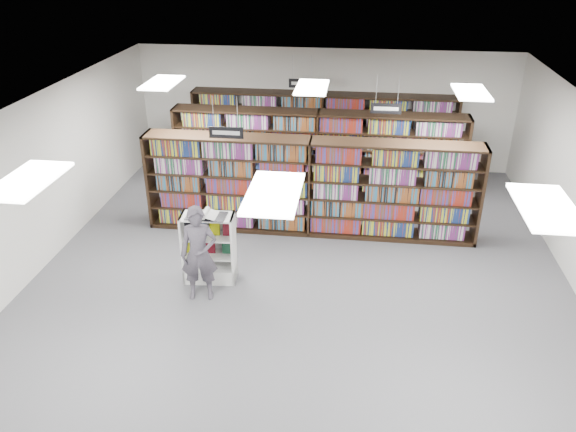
# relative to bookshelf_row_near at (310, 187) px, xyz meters

# --- Properties ---
(floor) EXTENTS (12.00, 12.00, 0.00)m
(floor) POSITION_rel_bookshelf_row_near_xyz_m (0.00, -2.00, -1.05)
(floor) COLOR #545359
(floor) RESTS_ON ground
(ceiling) EXTENTS (10.00, 12.00, 0.10)m
(ceiling) POSITION_rel_bookshelf_row_near_xyz_m (0.00, -2.00, 2.15)
(ceiling) COLOR white
(ceiling) RESTS_ON wall_back
(wall_back) EXTENTS (10.00, 0.10, 3.20)m
(wall_back) POSITION_rel_bookshelf_row_near_xyz_m (0.00, 4.00, 0.55)
(wall_back) COLOR silver
(wall_back) RESTS_ON ground
(wall_left) EXTENTS (0.10, 12.00, 3.20)m
(wall_left) POSITION_rel_bookshelf_row_near_xyz_m (-5.00, -2.00, 0.55)
(wall_left) COLOR silver
(wall_left) RESTS_ON ground
(bookshelf_row_near) EXTENTS (7.00, 0.60, 2.10)m
(bookshelf_row_near) POSITION_rel_bookshelf_row_near_xyz_m (0.00, 0.00, 0.00)
(bookshelf_row_near) COLOR black
(bookshelf_row_near) RESTS_ON floor
(bookshelf_row_mid) EXTENTS (7.00, 0.60, 2.10)m
(bookshelf_row_mid) POSITION_rel_bookshelf_row_near_xyz_m (0.00, 2.00, 0.00)
(bookshelf_row_mid) COLOR black
(bookshelf_row_mid) RESTS_ON floor
(bookshelf_row_far) EXTENTS (7.00, 0.60, 2.10)m
(bookshelf_row_far) POSITION_rel_bookshelf_row_near_xyz_m (0.00, 3.70, 0.00)
(bookshelf_row_far) COLOR black
(bookshelf_row_far) RESTS_ON floor
(aisle_sign_left) EXTENTS (0.65, 0.02, 0.80)m
(aisle_sign_left) POSITION_rel_bookshelf_row_near_xyz_m (-1.50, -1.00, 1.48)
(aisle_sign_left) COLOR #B2B2B7
(aisle_sign_left) RESTS_ON ceiling
(aisle_sign_right) EXTENTS (0.65, 0.02, 0.80)m
(aisle_sign_right) POSITION_rel_bookshelf_row_near_xyz_m (1.50, 1.00, 1.48)
(aisle_sign_right) COLOR #B2B2B7
(aisle_sign_right) RESTS_ON ceiling
(aisle_sign_center) EXTENTS (0.65, 0.02, 0.80)m
(aisle_sign_center) POSITION_rel_bookshelf_row_near_xyz_m (-0.50, 3.00, 1.48)
(aisle_sign_center) COLOR #B2B2B7
(aisle_sign_center) RESTS_ON ceiling
(troffer_front_left) EXTENTS (0.60, 1.20, 0.04)m
(troffer_front_left) POSITION_rel_bookshelf_row_near_xyz_m (-3.00, -5.00, 2.11)
(troffer_front_left) COLOR white
(troffer_front_left) RESTS_ON ceiling
(troffer_front_center) EXTENTS (0.60, 1.20, 0.04)m
(troffer_front_center) POSITION_rel_bookshelf_row_near_xyz_m (0.00, -5.00, 2.11)
(troffer_front_center) COLOR white
(troffer_front_center) RESTS_ON ceiling
(troffer_front_right) EXTENTS (0.60, 1.20, 0.04)m
(troffer_front_right) POSITION_rel_bookshelf_row_near_xyz_m (3.00, -5.00, 2.11)
(troffer_front_right) COLOR white
(troffer_front_right) RESTS_ON ceiling
(troffer_back_left) EXTENTS (0.60, 1.20, 0.04)m
(troffer_back_left) POSITION_rel_bookshelf_row_near_xyz_m (-3.00, 0.00, 2.11)
(troffer_back_left) COLOR white
(troffer_back_left) RESTS_ON ceiling
(troffer_back_center) EXTENTS (0.60, 1.20, 0.04)m
(troffer_back_center) POSITION_rel_bookshelf_row_near_xyz_m (0.00, 0.00, 2.11)
(troffer_back_center) COLOR white
(troffer_back_center) RESTS_ON ceiling
(troffer_back_right) EXTENTS (0.60, 1.20, 0.04)m
(troffer_back_right) POSITION_rel_bookshelf_row_near_xyz_m (3.00, 0.00, 2.11)
(troffer_back_right) COLOR white
(troffer_back_right) RESTS_ON ceiling
(endcap_display) EXTENTS (0.98, 0.54, 1.33)m
(endcap_display) POSITION_rel_bookshelf_row_near_xyz_m (-1.66, -2.08, -0.59)
(endcap_display) COLOR white
(endcap_display) RESTS_ON floor
(open_book) EXTENTS (0.71, 0.42, 0.13)m
(open_book) POSITION_rel_bookshelf_row_near_xyz_m (-1.66, -2.15, 0.31)
(open_book) COLOR black
(open_book) RESTS_ON endcap_display
(shopper) EXTENTS (0.70, 0.52, 1.76)m
(shopper) POSITION_rel_bookshelf_row_near_xyz_m (-1.67, -2.70, -0.17)
(shopper) COLOR #4A4650
(shopper) RESTS_ON floor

